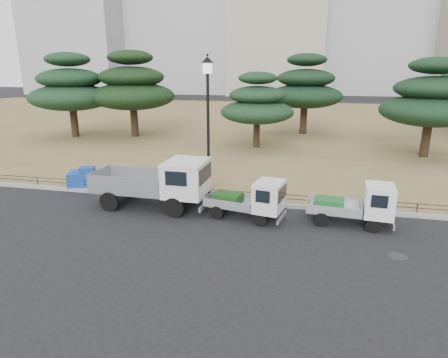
% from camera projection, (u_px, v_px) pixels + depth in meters
% --- Properties ---
extents(ground, '(220.00, 220.00, 0.00)m').
position_uv_depth(ground, '(213.00, 225.00, 14.61)').
color(ground, black).
extents(lawn, '(120.00, 56.00, 0.15)m').
position_uv_depth(lawn, '(278.00, 122.00, 43.26)').
color(lawn, olive).
rests_on(lawn, ground).
extents(curb, '(120.00, 0.25, 0.16)m').
position_uv_depth(curb, '(227.00, 201.00, 17.02)').
color(curb, gray).
rests_on(curb, ground).
extents(truck_large, '(5.04, 2.12, 2.18)m').
position_uv_depth(truck_large, '(158.00, 181.00, 16.15)').
color(truck_large, black).
rests_on(truck_large, ground).
extents(truck_kei_front, '(3.30, 1.87, 1.65)m').
position_uv_depth(truck_kei_front, '(251.00, 199.00, 15.02)').
color(truck_kei_front, black).
rests_on(truck_kei_front, ground).
extents(truck_kei_rear, '(3.26, 1.60, 1.65)m').
position_uv_depth(truck_kei_rear, '(357.00, 204.00, 14.44)').
color(truck_kei_rear, black).
rests_on(truck_kei_rear, ground).
extents(street_lamp, '(0.56, 0.56, 6.22)m').
position_uv_depth(street_lamp, '(208.00, 105.00, 16.31)').
color(street_lamp, black).
rests_on(street_lamp, lawn).
extents(pipe_fence, '(38.00, 0.04, 0.40)m').
position_uv_depth(pipe_fence, '(228.00, 193.00, 17.06)').
color(pipe_fence, black).
rests_on(pipe_fence, lawn).
extents(tarp_pile, '(1.80, 1.58, 1.00)m').
position_uv_depth(tarp_pile, '(85.00, 178.00, 19.07)').
color(tarp_pile, '#1543A8').
rests_on(tarp_pile, lawn).
extents(manhole, '(0.60, 0.60, 0.01)m').
position_uv_depth(manhole, '(398.00, 256.00, 12.11)').
color(manhole, '#2D2D30').
rests_on(manhole, ground).
extents(pine_west_far, '(7.09, 7.09, 7.17)m').
position_uv_depth(pine_west_far, '(71.00, 89.00, 32.20)').
color(pine_west_far, black).
rests_on(pine_west_far, lawn).
extents(pine_west_near, '(7.35, 7.35, 7.35)m').
position_uv_depth(pine_west_near, '(132.00, 88.00, 32.38)').
color(pine_west_near, black).
rests_on(pine_west_near, lawn).
extents(pine_center_left, '(5.51, 5.51, 5.60)m').
position_uv_depth(pine_center_left, '(257.00, 104.00, 27.84)').
color(pine_center_left, black).
rests_on(pine_center_left, lawn).
extents(pine_center_right, '(6.73, 6.73, 7.14)m').
position_uv_depth(pine_center_right, '(305.00, 88.00, 33.68)').
color(pine_center_right, black).
rests_on(pine_center_right, lawn).
extents(pine_east_near, '(6.44, 6.44, 6.51)m').
position_uv_depth(pine_east_near, '(432.00, 101.00, 24.47)').
color(pine_east_near, black).
rests_on(pine_east_near, lawn).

